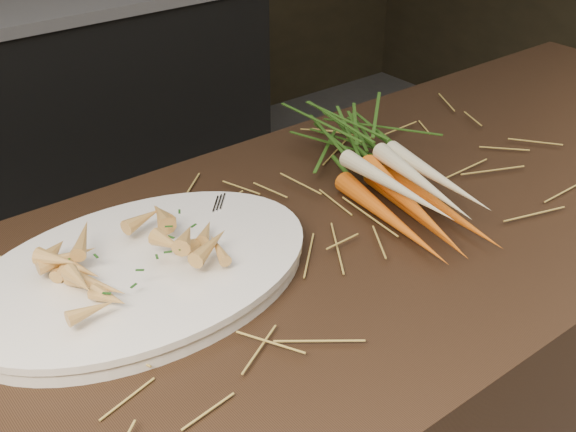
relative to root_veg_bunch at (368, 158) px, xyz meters
name	(u,v)px	position (x,y,z in m)	size (l,w,h in m)	color
back_counter	(30,114)	(0.02, 1.79, -0.52)	(1.82, 0.62, 0.84)	black
straw_bedding	(265,259)	(-0.28, -0.09, -0.04)	(1.40, 0.60, 0.02)	olive
root_veg_bunch	(368,158)	(0.00, 0.00, 0.00)	(0.25, 0.51, 0.09)	#D25216
serving_platter	(143,276)	(-0.44, -0.02, -0.03)	(0.49, 0.33, 0.03)	white
roasted_veg_heap	(139,251)	(-0.44, -0.02, 0.01)	(0.24, 0.17, 0.05)	#AE7737
serving_fork	(255,230)	(-0.27, -0.04, -0.02)	(0.02, 0.18, 0.00)	silver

